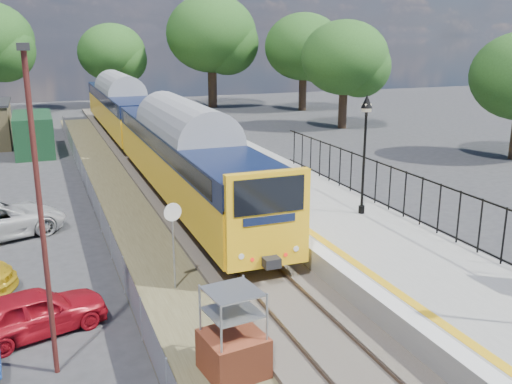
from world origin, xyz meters
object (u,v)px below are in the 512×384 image
victorian_lamp_north (366,127)px  car_red (35,312)px  speed_sign (173,231)px  carpark_lamp (39,198)px  train (144,123)px  brick_plinth (233,334)px

victorian_lamp_north → car_red: 13.11m
speed_sign → carpark_lamp: size_ratio=0.38×
train → car_red: bearing=-108.0°
brick_plinth → carpark_lamp: bearing=157.6°
victorian_lamp_north → train: victorian_lamp_north is taller
car_red → victorian_lamp_north: bearing=-89.9°
carpark_lamp → car_red: bearing=101.4°
speed_sign → carpark_lamp: carpark_lamp is taller
speed_sign → carpark_lamp: (-3.63, -3.41, 2.32)m
car_red → speed_sign: bearing=-88.5°
victorian_lamp_north → carpark_lamp: 12.96m
train → car_red: 21.91m
train → carpark_lamp: bearing=-105.5°
victorian_lamp_north → train: (-5.30, 17.11, -1.96)m
victorian_lamp_north → brick_plinth: bearing=-136.9°
carpark_lamp → brick_plinth: bearing=-22.4°
victorian_lamp_north → train: size_ratio=0.11×
victorian_lamp_north → brick_plinth: (-7.80, -7.30, -3.26)m
brick_plinth → car_red: 5.60m
speed_sign → car_red: (-4.05, -1.35, -1.28)m
speed_sign → train: bearing=71.4°
victorian_lamp_north → car_red: (-12.05, -3.67, -3.67)m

